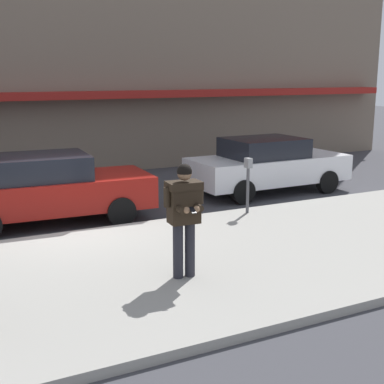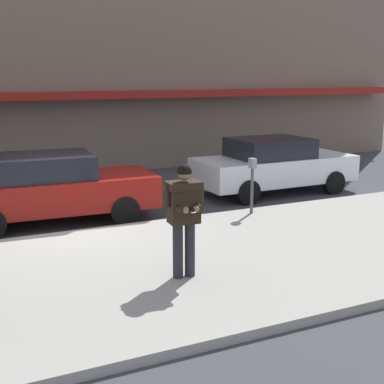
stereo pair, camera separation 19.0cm
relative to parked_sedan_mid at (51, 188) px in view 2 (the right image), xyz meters
name	(u,v)px [view 2 (the right image)]	position (x,y,z in m)	size (l,w,h in m)	color
ground_plane	(73,234)	(0.18, -1.12, -0.79)	(80.00, 80.00, 0.00)	#3D3D42
sidewalk	(171,267)	(1.18, -3.97, -0.72)	(32.00, 5.30, 0.14)	#99968E
curb_paint_line	(118,227)	(1.18, -1.07, -0.79)	(28.00, 0.12, 0.01)	silver
parked_sedan_mid	(51,188)	(0.00, 0.00, 0.00)	(4.60, 2.12, 1.54)	maroon
parked_sedan_far	(273,165)	(6.16, 0.40, 0.00)	(4.52, 1.98, 1.54)	silver
man_texting_on_phone	(184,208)	(1.12, -4.62, 0.46)	(0.65, 0.60, 1.81)	#23232B
parking_meter	(252,178)	(4.16, -1.72, 0.18)	(0.12, 0.18, 1.27)	#4C4C51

